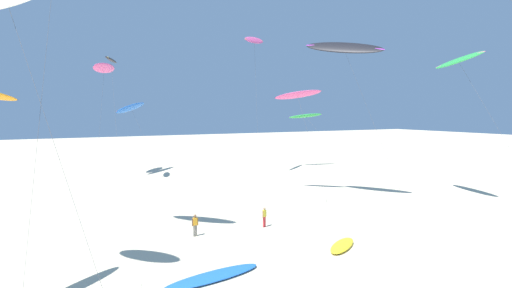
{
  "coord_description": "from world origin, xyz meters",
  "views": [
    {
      "loc": [
        -11.03,
        -1.26,
        9.08
      ],
      "look_at": [
        0.28,
        20.44,
        7.11
      ],
      "focal_mm": 28.46,
      "sensor_mm": 36.0,
      "label": 1
    }
  ],
  "objects_px": {
    "flying_kite_6": "(306,116)",
    "flying_kite_10": "(298,95)",
    "grounded_kite_2": "(342,245)",
    "flying_kite_1": "(131,108)",
    "flying_kite_8": "(7,2)",
    "flying_kite_4": "(458,60)",
    "flying_kite_9": "(104,68)",
    "person_mid_field": "(264,216)",
    "flying_kite_3": "(344,48)",
    "person_foreground_walker": "(195,224)",
    "flying_kite_7": "(254,40)",
    "flying_kite_5": "(111,60)",
    "grounded_kite_1": "(213,276)"
  },
  "relations": [
    {
      "from": "flying_kite_5",
      "to": "flying_kite_6",
      "type": "bearing_deg",
      "value": 0.79
    },
    {
      "from": "flying_kite_3",
      "to": "flying_kite_10",
      "type": "height_order",
      "value": "flying_kite_3"
    },
    {
      "from": "flying_kite_4",
      "to": "flying_kite_9",
      "type": "bearing_deg",
      "value": 131.08
    },
    {
      "from": "flying_kite_7",
      "to": "flying_kite_9",
      "type": "relative_size",
      "value": 1.27
    },
    {
      "from": "flying_kite_7",
      "to": "grounded_kite_2",
      "type": "xyz_separation_m",
      "value": [
        -9.39,
        -30.99,
        -18.96
      ]
    },
    {
      "from": "flying_kite_9",
      "to": "grounded_kite_1",
      "type": "distance_m",
      "value": 42.89
    },
    {
      "from": "person_foreground_walker",
      "to": "flying_kite_9",
      "type": "bearing_deg",
      "value": 93.2
    },
    {
      "from": "flying_kite_3",
      "to": "flying_kite_7",
      "type": "height_order",
      "value": "flying_kite_7"
    },
    {
      "from": "flying_kite_4",
      "to": "flying_kite_10",
      "type": "xyz_separation_m",
      "value": [
        -11.94,
        10.72,
        -3.22
      ]
    },
    {
      "from": "flying_kite_5",
      "to": "flying_kite_1",
      "type": "bearing_deg",
      "value": 58.71
    },
    {
      "from": "flying_kite_6",
      "to": "person_foreground_walker",
      "type": "bearing_deg",
      "value": -136.05
    },
    {
      "from": "flying_kite_1",
      "to": "flying_kite_5",
      "type": "distance_m",
      "value": 8.75
    },
    {
      "from": "flying_kite_9",
      "to": "grounded_kite_2",
      "type": "height_order",
      "value": "flying_kite_9"
    },
    {
      "from": "grounded_kite_2",
      "to": "flying_kite_10",
      "type": "bearing_deg",
      "value": 66.21
    },
    {
      "from": "flying_kite_3",
      "to": "flying_kite_8",
      "type": "relative_size",
      "value": 1.11
    },
    {
      "from": "flying_kite_1",
      "to": "grounded_kite_2",
      "type": "distance_m",
      "value": 40.93
    },
    {
      "from": "flying_kite_7",
      "to": "flying_kite_10",
      "type": "distance_m",
      "value": 16.51
    },
    {
      "from": "flying_kite_1",
      "to": "flying_kite_8",
      "type": "distance_m",
      "value": 39.59
    },
    {
      "from": "flying_kite_1",
      "to": "flying_kite_8",
      "type": "xyz_separation_m",
      "value": [
        -12.43,
        -37.3,
        4.61
      ]
    },
    {
      "from": "flying_kite_6",
      "to": "flying_kite_4",
      "type": "bearing_deg",
      "value": -92.33
    },
    {
      "from": "flying_kite_4",
      "to": "grounded_kite_1",
      "type": "distance_m",
      "value": 32.82
    },
    {
      "from": "flying_kite_6",
      "to": "flying_kite_1",
      "type": "bearing_deg",
      "value": 169.32
    },
    {
      "from": "flying_kite_3",
      "to": "flying_kite_7",
      "type": "distance_m",
      "value": 19.78
    },
    {
      "from": "grounded_kite_1",
      "to": "flying_kite_7",
      "type": "bearing_deg",
      "value": 59.18
    },
    {
      "from": "flying_kite_6",
      "to": "flying_kite_8",
      "type": "height_order",
      "value": "flying_kite_8"
    },
    {
      "from": "flying_kite_4",
      "to": "flying_kite_1",
      "type": "bearing_deg",
      "value": 127.62
    },
    {
      "from": "flying_kite_1",
      "to": "grounded_kite_2",
      "type": "xyz_separation_m",
      "value": [
        6.26,
        -39.32,
        -9.47
      ]
    },
    {
      "from": "grounded_kite_1",
      "to": "flying_kite_3",
      "type": "bearing_deg",
      "value": 32.99
    },
    {
      "from": "flying_kite_4",
      "to": "grounded_kite_1",
      "type": "height_order",
      "value": "flying_kite_4"
    },
    {
      "from": "flying_kite_6",
      "to": "person_mid_field",
      "type": "distance_m",
      "value": 36.61
    },
    {
      "from": "flying_kite_3",
      "to": "person_foreground_walker",
      "type": "bearing_deg",
      "value": -164.89
    },
    {
      "from": "flying_kite_1",
      "to": "flying_kite_6",
      "type": "height_order",
      "value": "flying_kite_1"
    },
    {
      "from": "flying_kite_1",
      "to": "flying_kite_10",
      "type": "height_order",
      "value": "flying_kite_10"
    },
    {
      "from": "flying_kite_5",
      "to": "person_foreground_walker",
      "type": "relative_size",
      "value": 9.91
    },
    {
      "from": "grounded_kite_1",
      "to": "person_foreground_walker",
      "type": "xyz_separation_m",
      "value": [
        1.63,
        7.63,
        0.76
      ]
    },
    {
      "from": "flying_kite_10",
      "to": "person_foreground_walker",
      "type": "relative_size",
      "value": 7.23
    },
    {
      "from": "flying_kite_1",
      "to": "flying_kite_3",
      "type": "distance_m",
      "value": 32.4
    },
    {
      "from": "person_mid_field",
      "to": "flying_kite_3",
      "type": "bearing_deg",
      "value": 22.83
    },
    {
      "from": "grounded_kite_2",
      "to": "flying_kite_9",
      "type": "bearing_deg",
      "value": 103.86
    },
    {
      "from": "flying_kite_7",
      "to": "person_foreground_walker",
      "type": "xyz_separation_m",
      "value": [
        -17.3,
        -24.11,
        -18.22
      ]
    },
    {
      "from": "flying_kite_3",
      "to": "grounded_kite_1",
      "type": "relative_size",
      "value": 2.76
    },
    {
      "from": "flying_kite_8",
      "to": "flying_kite_3",
      "type": "bearing_deg",
      "value": 18.76
    },
    {
      "from": "flying_kite_10",
      "to": "person_foreground_walker",
      "type": "distance_m",
      "value": 20.81
    },
    {
      "from": "flying_kite_7",
      "to": "grounded_kite_2",
      "type": "bearing_deg",
      "value": -106.86
    },
    {
      "from": "flying_kite_1",
      "to": "grounded_kite_2",
      "type": "bearing_deg",
      "value": -80.95
    },
    {
      "from": "flying_kite_6",
      "to": "flying_kite_10",
      "type": "relative_size",
      "value": 0.87
    },
    {
      "from": "flying_kite_3",
      "to": "flying_kite_6",
      "type": "height_order",
      "value": "flying_kite_3"
    },
    {
      "from": "flying_kite_5",
      "to": "flying_kite_8",
      "type": "distance_m",
      "value": 33.14
    },
    {
      "from": "flying_kite_1",
      "to": "person_foreground_walker",
      "type": "distance_m",
      "value": 33.63
    },
    {
      "from": "flying_kite_8",
      "to": "grounded_kite_1",
      "type": "height_order",
      "value": "flying_kite_8"
    }
  ]
}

